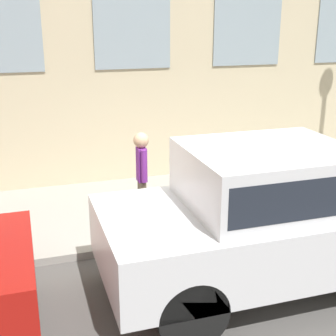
{
  "coord_description": "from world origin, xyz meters",
  "views": [
    {
      "loc": [
        -6.38,
        2.26,
        3.49
      ],
      "look_at": [
        0.71,
        0.02,
        1.09
      ],
      "focal_mm": 50.0,
      "sensor_mm": 36.0,
      "label": 1
    }
  ],
  "objects": [
    {
      "name": "parked_car_silver_near",
      "position": [
        -1.42,
        -0.64,
        1.07
      ],
      "size": [
        1.99,
        4.3,
        1.95
      ],
      "color": "black",
      "rests_on": "ground_plane"
    },
    {
      "name": "ground_plane",
      "position": [
        0.0,
        0.0,
        0.0
      ],
      "size": [
        80.0,
        80.0,
        0.0
      ],
      "primitive_type": "plane",
      "color": "#514F4C"
    },
    {
      "name": "person",
      "position": [
        0.77,
        0.46,
        1.08
      ],
      "size": [
        0.39,
        0.26,
        1.6
      ],
      "rotation": [
        0.0,
        0.0,
        -1.6
      ],
      "color": "#726651",
      "rests_on": "sidewalk"
    },
    {
      "name": "sidewalk",
      "position": [
        1.57,
        0.0,
        0.06
      ],
      "size": [
        3.13,
        60.0,
        0.12
      ],
      "color": "#9E9B93",
      "rests_on": "ground_plane"
    },
    {
      "name": "fire_hydrant",
      "position": [
        0.64,
        -0.42,
        0.5
      ],
      "size": [
        0.3,
        0.42,
        0.75
      ],
      "color": "red",
      "rests_on": "sidewalk"
    }
  ]
}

